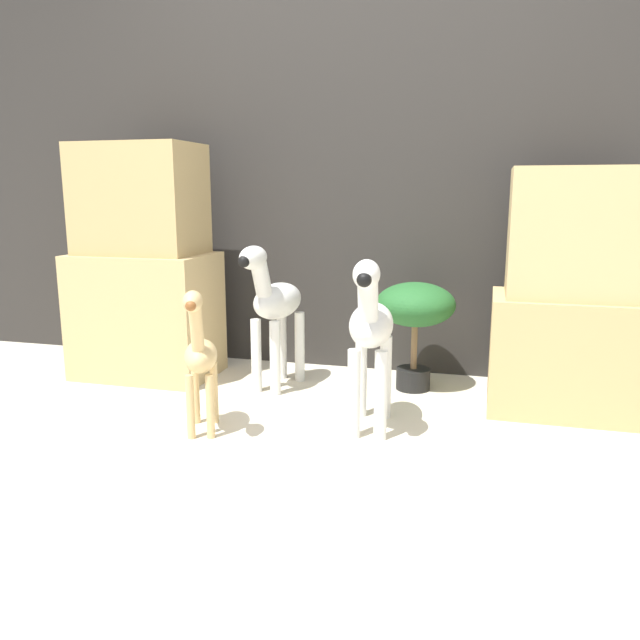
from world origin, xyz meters
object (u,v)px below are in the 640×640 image
(zebra_left, at_px, (274,305))
(zebra_right, at_px, (370,330))
(giraffe_figurine, at_px, (200,355))
(potted_palm_front, at_px, (415,311))

(zebra_left, bearing_deg, zebra_right, -37.77)
(zebra_left, bearing_deg, giraffe_figurine, -97.85)
(zebra_right, bearing_deg, zebra_left, 142.23)
(zebra_left, height_order, giraffe_figurine, zebra_left)
(potted_palm_front, bearing_deg, giraffe_figurine, -133.16)
(giraffe_figurine, relative_size, potted_palm_front, 1.14)
(zebra_right, relative_size, giraffe_figurine, 1.19)
(zebra_right, relative_size, potted_palm_front, 1.35)
(zebra_right, distance_m, giraffe_figurine, 0.70)
(zebra_right, height_order, zebra_left, same)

